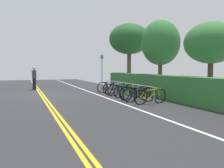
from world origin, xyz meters
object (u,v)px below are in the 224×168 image
at_px(bicycle_5, 133,92).
at_px(tree_near_left, 129,39).
at_px(tree_mid, 161,43).
at_px(sign_post_near, 102,69).
at_px(bicycle_1, 114,88).
at_px(bicycle_0, 110,87).
at_px(bicycle_3, 122,90).
at_px(tree_far_right, 211,43).
at_px(pedestrian, 34,76).
at_px(bicycle_2, 116,89).
at_px(bicycle_4, 127,92).
at_px(bicycle_7, 139,95).
at_px(bike_rack, 125,86).
at_px(bicycle_8, 150,96).
at_px(bicycle_6, 135,93).

height_order(bicycle_5, tree_near_left, tree_near_left).
bearing_deg(tree_mid, sign_post_near, -131.85).
bearing_deg(bicycle_1, tree_near_left, 142.45).
height_order(bicycle_5, sign_post_near, sign_post_near).
relative_size(bicycle_5, tree_mid, 0.37).
distance_m(bicycle_0, bicycle_3, 1.89).
height_order(sign_post_near, tree_far_right, tree_far_right).
height_order(bicycle_5, tree_mid, tree_mid).
height_order(bicycle_1, bicycle_3, bicycle_3).
xyz_separation_m(bicycle_3, pedestrian, (-5.67, -4.67, 0.66)).
bearing_deg(bicycle_2, bicycle_4, 5.52).
bearing_deg(bicycle_2, bicycle_7, -1.46).
bearing_deg(bicycle_7, bicycle_2, 178.54).
height_order(bicycle_2, tree_mid, tree_mid).
relative_size(bike_rack, tree_far_right, 1.58).
xyz_separation_m(bicycle_7, bicycle_8, (0.70, 0.21, -0.01)).
bearing_deg(bike_rack, bicycle_4, 63.47).
height_order(pedestrian, tree_far_right, tree_far_right).
height_order(bicycle_1, bicycle_2, bicycle_2).
relative_size(bicycle_3, bicycle_4, 1.04).
height_order(bicycle_1, tree_far_right, tree_far_right).
xyz_separation_m(bicycle_3, bicycle_4, (0.77, 0.02, -0.03)).
distance_m(bicycle_5, bicycle_8, 1.93).
bearing_deg(bicycle_8, bicycle_1, 179.63).
bearing_deg(bicycle_5, bicycle_0, -178.27).
xyz_separation_m(bicycle_4, bicycle_6, (1.18, -0.10, 0.04)).
relative_size(bicycle_6, bicycle_7, 1.07).
height_order(bike_rack, bicycle_7, bike_rack).
bearing_deg(sign_post_near, bicycle_0, 8.02).
bearing_deg(pedestrian, bicycle_3, 39.45).
bearing_deg(bicycle_6, sign_post_near, -178.56).
xyz_separation_m(bicycle_0, bicycle_4, (2.66, 0.06, -0.05)).
bearing_deg(bicycle_2, bicycle_6, 0.76).
relative_size(bicycle_6, tree_mid, 0.39).
xyz_separation_m(bicycle_6, tree_near_left, (-6.77, 2.83, 3.62)).
relative_size(bicycle_2, sign_post_near, 0.64).
relative_size(bicycle_4, sign_post_near, 0.67).
bearing_deg(sign_post_near, pedestrian, -120.53).
distance_m(bicycle_6, sign_post_near, 5.14).
bearing_deg(bicycle_4, bicycle_2, -174.48).
bearing_deg(bicycle_0, bike_rack, -0.96).
relative_size(bicycle_1, tree_mid, 0.35).
bearing_deg(bike_rack, bicycle_1, 176.18).
distance_m(bicycle_3, bicycle_4, 0.77).
bearing_deg(pedestrian, tree_near_left, 83.41).
xyz_separation_m(bicycle_6, tree_mid, (-2.27, 2.93, 2.88)).
distance_m(bicycle_0, bicycle_1, 0.59).
xyz_separation_m(bicycle_7, tree_mid, (-2.92, 3.04, 2.89)).
bearing_deg(bicycle_3, bicycle_5, 2.25).
xyz_separation_m(bicycle_1, tree_far_right, (4.78, 3.32, 2.56)).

